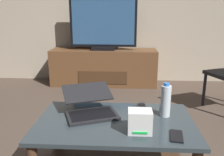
% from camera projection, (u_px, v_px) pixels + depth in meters
% --- Properties ---
extents(coffee_table, '(1.04, 0.63, 0.45)m').
position_uv_depth(coffee_table, '(115.00, 139.00, 1.64)').
color(coffee_table, '#2D383D').
rests_on(coffee_table, ground).
extents(media_cabinet, '(1.63, 0.43, 0.56)m').
position_uv_depth(media_cabinet, '(104.00, 67.00, 3.80)').
color(media_cabinet, brown).
rests_on(media_cabinet, ground).
extents(television, '(1.00, 0.20, 0.77)m').
position_uv_depth(television, '(103.00, 25.00, 3.60)').
color(television, black).
rests_on(television, media_cabinet).
extents(laptop, '(0.45, 0.47, 0.16)m').
position_uv_depth(laptop, '(90.00, 106.00, 1.70)').
color(laptop, black).
rests_on(laptop, coffee_table).
extents(router_box, '(0.14, 0.11, 0.14)m').
position_uv_depth(router_box, '(140.00, 121.00, 1.43)').
color(router_box, white).
rests_on(router_box, coffee_table).
extents(water_bottle_near, '(0.07, 0.07, 0.24)m').
position_uv_depth(water_bottle_near, '(166.00, 101.00, 1.64)').
color(water_bottle_near, silver).
rests_on(water_bottle_near, coffee_table).
extents(cell_phone, '(0.09, 0.15, 0.01)m').
position_uv_depth(cell_phone, '(177.00, 136.00, 1.39)').
color(cell_phone, black).
rests_on(cell_phone, coffee_table).
extents(tv_remote, '(0.05, 0.16, 0.02)m').
position_uv_depth(tv_remote, '(143.00, 107.00, 1.79)').
color(tv_remote, '#2D2D30').
rests_on(tv_remote, coffee_table).
extents(soundbar_remote, '(0.07, 0.17, 0.02)m').
position_uv_depth(soundbar_remote, '(165.00, 107.00, 1.79)').
color(soundbar_remote, '#99999E').
rests_on(soundbar_remote, coffee_table).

